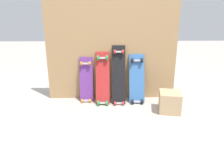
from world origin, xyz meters
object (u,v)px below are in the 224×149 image
skateboard_red (103,80)px  skateboard_blue (137,81)px  skateboard_purple (86,82)px  wooden_crate (170,102)px  skateboard_black (119,78)px

skateboard_red → skateboard_blue: skateboard_red is taller
skateboard_purple → wooden_crate: bearing=-18.7°
skateboard_purple → wooden_crate: 1.18m
skateboard_red → skateboard_blue: 0.49m
skateboard_purple → skateboard_red: (0.24, -0.06, 0.04)m
skateboard_purple → skateboard_black: size_ratio=0.81×
skateboard_blue → skateboard_purple: bearing=177.0°
skateboard_purple → wooden_crate: skateboard_purple is taller
skateboard_purple → skateboard_red: bearing=-13.6°
skateboard_black → wooden_crate: 0.76m
skateboard_black → skateboard_blue: (0.26, 0.01, -0.06)m
skateboard_black → wooden_crate: size_ratio=3.28×
skateboard_red → skateboard_black: 0.23m
skateboard_blue → wooden_crate: bearing=-41.0°
skateboard_red → skateboard_blue: size_ratio=1.05×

